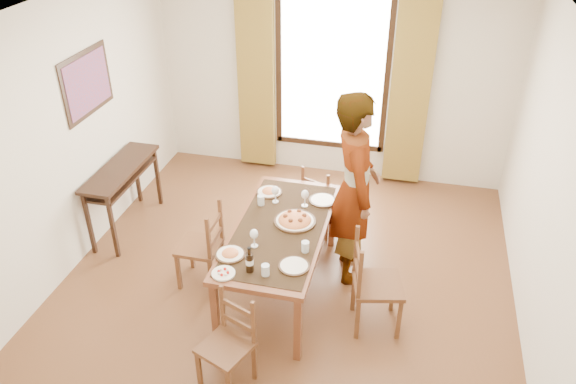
% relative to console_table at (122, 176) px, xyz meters
% --- Properties ---
extents(ground, '(5.00, 5.00, 0.00)m').
position_rel_console_table_xyz_m(ground, '(2.03, -0.60, -0.68)').
color(ground, '#4D2C18').
rests_on(ground, ground).
extents(room_shell, '(4.60, 5.10, 2.74)m').
position_rel_console_table_xyz_m(room_shell, '(2.03, -0.47, 0.86)').
color(room_shell, silver).
rests_on(room_shell, ground).
extents(console_table, '(0.38, 1.20, 0.80)m').
position_rel_console_table_xyz_m(console_table, '(0.00, 0.00, 0.00)').
color(console_table, black).
rests_on(console_table, ground).
extents(dining_table, '(0.85, 1.81, 0.76)m').
position_rel_console_table_xyz_m(dining_table, '(2.00, -0.64, 0.00)').
color(dining_table, brown).
rests_on(dining_table, ground).
extents(chair_west, '(0.40, 0.40, 0.91)m').
position_rel_console_table_xyz_m(chair_west, '(1.21, -0.71, -0.26)').
color(chair_west, brown).
rests_on(chair_west, ground).
extents(chair_north, '(0.49, 0.49, 0.86)m').
position_rel_console_table_xyz_m(chair_north, '(2.19, 0.46, -0.29)').
color(chair_north, brown).
rests_on(chair_north, ground).
extents(chair_south, '(0.49, 0.49, 0.84)m').
position_rel_console_table_xyz_m(chair_south, '(1.87, -1.85, -0.29)').
color(chair_south, brown).
rests_on(chair_south, ground).
extents(chair_east, '(0.52, 0.52, 0.97)m').
position_rel_console_table_xyz_m(chair_east, '(2.93, -0.91, -0.23)').
color(chair_east, brown).
rests_on(chair_east, ground).
extents(man, '(0.98, 0.86, 1.99)m').
position_rel_console_table_xyz_m(man, '(2.62, -0.18, 0.31)').
color(man, gray).
rests_on(man, ground).
extents(plate_sw, '(0.27, 0.27, 0.05)m').
position_rel_console_table_xyz_m(plate_sw, '(1.68, -1.16, 0.10)').
color(plate_sw, silver).
rests_on(plate_sw, dining_table).
extents(plate_se, '(0.27, 0.27, 0.05)m').
position_rel_console_table_xyz_m(plate_se, '(2.26, -1.19, 0.10)').
color(plate_se, silver).
rests_on(plate_se, dining_table).
extents(plate_nw, '(0.27, 0.27, 0.05)m').
position_rel_console_table_xyz_m(plate_nw, '(1.73, -0.07, 0.10)').
color(plate_nw, silver).
rests_on(plate_nw, dining_table).
extents(plate_ne, '(0.27, 0.27, 0.05)m').
position_rel_console_table_xyz_m(plate_ne, '(2.30, -0.10, 0.10)').
color(plate_ne, silver).
rests_on(plate_ne, dining_table).
extents(pasta_platter, '(0.40, 0.40, 0.10)m').
position_rel_console_table_xyz_m(pasta_platter, '(2.11, -0.53, 0.12)').
color(pasta_platter, '#B04616').
rests_on(pasta_platter, dining_table).
extents(caprese_plate, '(0.20, 0.20, 0.04)m').
position_rel_console_table_xyz_m(caprese_plate, '(1.70, -1.42, 0.09)').
color(caprese_plate, silver).
rests_on(caprese_plate, dining_table).
extents(wine_glass_a, '(0.08, 0.08, 0.18)m').
position_rel_console_table_xyz_m(wine_glass_a, '(1.84, -0.98, 0.16)').
color(wine_glass_a, white).
rests_on(wine_glass_a, dining_table).
extents(wine_glass_b, '(0.08, 0.08, 0.18)m').
position_rel_console_table_xyz_m(wine_glass_b, '(2.14, -0.23, 0.16)').
color(wine_glass_b, white).
rests_on(wine_glass_b, dining_table).
extents(wine_glass_c, '(0.08, 0.08, 0.18)m').
position_rel_console_table_xyz_m(wine_glass_c, '(1.84, -0.22, 0.16)').
color(wine_glass_c, white).
rests_on(wine_glass_c, dining_table).
extents(tumbler_a, '(0.07, 0.07, 0.10)m').
position_rel_console_table_xyz_m(tumbler_a, '(2.30, -0.95, 0.12)').
color(tumbler_a, silver).
rests_on(tumbler_a, dining_table).
extents(tumbler_b, '(0.07, 0.07, 0.10)m').
position_rel_console_table_xyz_m(tumbler_b, '(1.71, -0.30, 0.12)').
color(tumbler_b, silver).
rests_on(tumbler_b, dining_table).
extents(tumbler_c, '(0.07, 0.07, 0.10)m').
position_rel_console_table_xyz_m(tumbler_c, '(2.05, -1.34, 0.12)').
color(tumbler_c, silver).
rests_on(tumbler_c, dining_table).
extents(wine_bottle, '(0.07, 0.07, 0.25)m').
position_rel_console_table_xyz_m(wine_bottle, '(1.91, -1.33, 0.20)').
color(wine_bottle, black).
rests_on(wine_bottle, dining_table).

